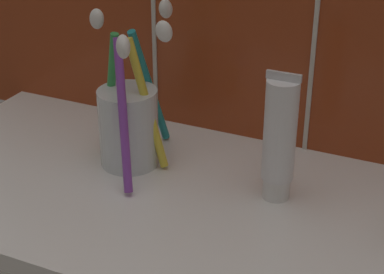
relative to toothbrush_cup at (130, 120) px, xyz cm
name	(u,v)px	position (x,y,z in cm)	size (l,w,h in cm)	color
sink_counter	(243,219)	(14.73, -3.80, -6.21)	(76.99, 30.85, 2.00)	white
toothbrush_cup	(130,120)	(0.00, 0.00, 0.00)	(10.45, 15.62, 17.27)	silver
toothpaste_tube	(280,138)	(16.75, -0.06, 1.45)	(3.39, 3.23, 13.46)	white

